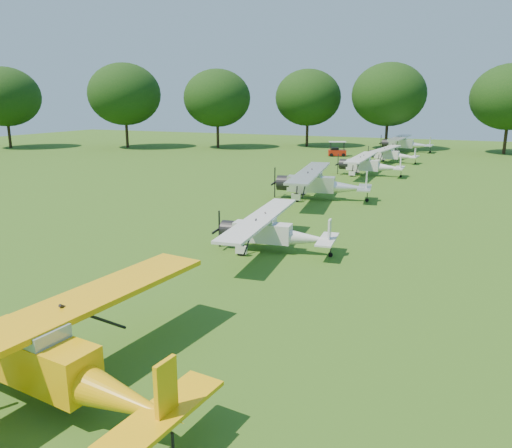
{
  "coord_description": "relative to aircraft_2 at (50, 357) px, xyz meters",
  "views": [
    {
      "loc": [
        10.51,
        -22.09,
        7.43
      ],
      "look_at": [
        0.86,
        0.0,
        1.4
      ],
      "focal_mm": 35.0,
      "sensor_mm": 36.0,
      "label": 1
    }
  ],
  "objects": [
    {
      "name": "ground",
      "position": [
        -1.6,
        14.1,
        -1.38
      ],
      "size": [
        160.0,
        160.0,
        0.0
      ],
      "primitive_type": "plane",
      "color": "#2F5916",
      "rests_on": "ground"
    },
    {
      "name": "tree_belt",
      "position": [
        1.97,
        14.27,
        6.65
      ],
      "size": [
        137.36,
        130.27,
        14.52
      ],
      "color": "black",
      "rests_on": "ground"
    },
    {
      "name": "aircraft_2",
      "position": [
        0.0,
        0.0,
        0.0
      ],
      "size": [
        7.58,
        12.06,
        2.37
      ],
      "rotation": [
        0.0,
        0.0,
        -0.11
      ],
      "color": "#FAB40A",
      "rests_on": "ground"
    },
    {
      "name": "aircraft_3",
      "position": [
        -0.01,
        14.33,
        -0.27
      ],
      "size": [
        6.12,
        9.74,
        1.91
      ],
      "rotation": [
        0.0,
        0.0,
        0.1
      ],
      "color": "silver",
      "rests_on": "ground"
    },
    {
      "name": "aircraft_4",
      "position": [
        -1.74,
        28.25,
        -0.02
      ],
      "size": [
        7.52,
        11.92,
        2.34
      ],
      "rotation": [
        0.0,
        0.0,
        0.15
      ],
      "color": "white",
      "rests_on": "ground"
    },
    {
      "name": "aircraft_5",
      "position": [
        -0.76,
        42.07,
        -0.17
      ],
      "size": [
        6.62,
        10.53,
        2.08
      ],
      "rotation": [
        0.0,
        0.0,
        0.02
      ],
      "color": "silver",
      "rests_on": "ground"
    },
    {
      "name": "aircraft_6",
      "position": [
        -0.36,
        53.86,
        -0.27
      ],
      "size": [
        6.08,
        9.67,
        1.9
      ],
      "rotation": [
        0.0,
        0.0,
        -0.1
      ],
      "color": "silver",
      "rests_on": "ground"
    },
    {
      "name": "aircraft_7",
      "position": [
        -0.58,
        67.72,
        -0.02
      ],
      "size": [
        7.43,
        11.81,
        2.33
      ],
      "rotation": [
        0.0,
        0.0,
        -0.02
      ],
      "color": "white",
      "rests_on": "ground"
    },
    {
      "name": "golf_cart",
      "position": [
        -8.13,
        58.19,
        -0.73
      ],
      "size": [
        2.62,
        2.08,
        1.96
      ],
      "rotation": [
        0.0,
        0.0,
        0.35
      ],
      "color": "#B61F0D",
      "rests_on": "ground"
    }
  ]
}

